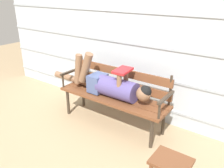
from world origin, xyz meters
name	(u,v)px	position (x,y,z in m)	size (l,w,h in m)	color
ground_plane	(105,128)	(0.00, 0.00, 0.00)	(12.00, 12.00, 0.00)	tan
house_siding	(133,27)	(0.00, 0.65, 1.30)	(5.48, 0.08, 2.60)	#B2BCC6
park_bench	(115,92)	(0.00, 0.23, 0.47)	(1.60, 0.45, 0.83)	brown
reclining_person	(109,84)	(-0.05, 0.16, 0.59)	(1.76, 0.27, 0.58)	#514784
footstool	(170,168)	(1.15, -0.53, 0.30)	(0.34, 0.28, 0.39)	brown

